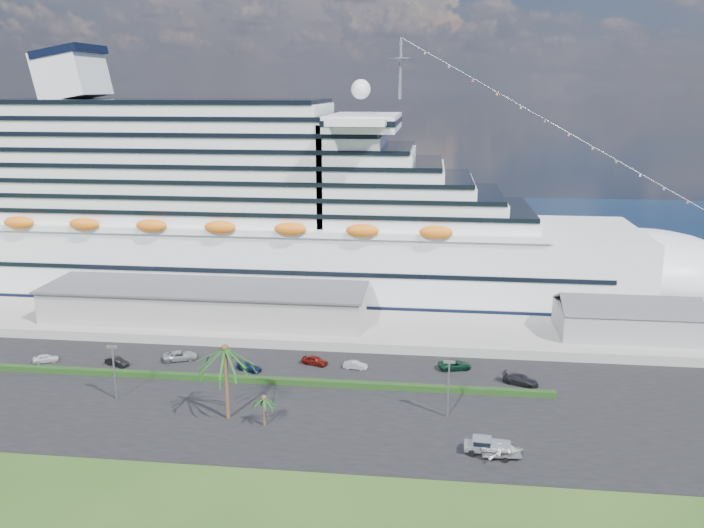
# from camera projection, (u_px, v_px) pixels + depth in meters

# --- Properties ---
(ground) EXTENTS (420.00, 420.00, 0.00)m
(ground) POSITION_uv_depth(u_px,v_px,m) (294.00, 437.00, 89.48)
(ground) COLOR #244818
(ground) RESTS_ON ground
(asphalt_lot) EXTENTS (140.00, 38.00, 0.12)m
(asphalt_lot) POSITION_uv_depth(u_px,v_px,m) (309.00, 400.00, 100.05)
(asphalt_lot) COLOR black
(asphalt_lot) RESTS_ON ground
(wharf) EXTENTS (240.00, 20.00, 1.80)m
(wharf) POSITION_uv_depth(u_px,v_px,m) (336.00, 328.00, 127.74)
(wharf) COLOR gray
(wharf) RESTS_ON ground
(water) EXTENTS (420.00, 160.00, 0.02)m
(water) POSITION_uv_depth(u_px,v_px,m) (376.00, 234.00, 214.54)
(water) COLOR black
(water) RESTS_ON ground
(cruise_ship) EXTENTS (191.00, 38.00, 54.00)m
(cruise_ship) POSITION_uv_depth(u_px,v_px,m) (253.00, 218.00, 149.31)
(cruise_ship) COLOR silver
(cruise_ship) RESTS_ON ground
(terminal_building) EXTENTS (61.00, 15.00, 6.30)m
(terminal_building) POSITION_uv_depth(u_px,v_px,m) (205.00, 302.00, 129.52)
(terminal_building) COLOR gray
(terminal_building) RESTS_ON wharf
(port_shed) EXTENTS (24.00, 12.31, 7.37)m
(port_shed) POSITION_uv_depth(u_px,v_px,m) (627.00, 321.00, 121.05)
(port_shed) COLOR gray
(port_shed) RESTS_ON wharf
(hedge) EXTENTS (88.00, 1.10, 0.90)m
(hedge) POSITION_uv_depth(u_px,v_px,m) (263.00, 380.00, 105.63)
(hedge) COLOR black
(hedge) RESTS_ON asphalt_lot
(lamp_post_left) EXTENTS (1.60, 0.35, 8.27)m
(lamp_post_left) POSITION_uv_depth(u_px,v_px,m) (114.00, 366.00, 98.98)
(lamp_post_left) COLOR gray
(lamp_post_left) RESTS_ON asphalt_lot
(lamp_post_right) EXTENTS (1.60, 0.35, 8.27)m
(lamp_post_right) POSITION_uv_depth(u_px,v_px,m) (449.00, 382.00, 93.61)
(lamp_post_right) COLOR gray
(lamp_post_right) RESTS_ON asphalt_lot
(palm_tall) EXTENTS (8.82, 8.82, 11.13)m
(palm_tall) POSITION_uv_depth(u_px,v_px,m) (225.00, 357.00, 92.16)
(palm_tall) COLOR #47301E
(palm_tall) RESTS_ON ground
(palm_short) EXTENTS (3.53, 3.53, 4.56)m
(palm_short) POSITION_uv_depth(u_px,v_px,m) (264.00, 401.00, 91.48)
(palm_short) COLOR #47301E
(palm_short) RESTS_ON ground
(parked_car_0) EXTENTS (4.29, 3.04, 1.36)m
(parked_car_0) POSITION_uv_depth(u_px,v_px,m) (46.00, 358.00, 113.54)
(parked_car_0) COLOR silver
(parked_car_0) RESTS_ON asphalt_lot
(parked_car_1) EXTENTS (4.43, 2.90, 1.38)m
(parked_car_1) POSITION_uv_depth(u_px,v_px,m) (117.00, 362.00, 112.15)
(parked_car_1) COLOR black
(parked_car_1) RESTS_ON asphalt_lot
(parked_car_2) EXTENTS (6.06, 4.40, 1.53)m
(parked_car_2) POSITION_uv_depth(u_px,v_px,m) (180.00, 356.00, 114.44)
(parked_car_2) COLOR #979A9F
(parked_car_2) RESTS_ON asphalt_lot
(parked_car_3) EXTENTS (4.68, 3.34, 1.26)m
(parked_car_3) POSITION_uv_depth(u_px,v_px,m) (249.00, 367.00, 110.20)
(parked_car_3) COLOR #11193B
(parked_car_3) RESTS_ON asphalt_lot
(parked_car_4) EXTENTS (4.68, 2.96, 1.48)m
(parked_car_4) POSITION_uv_depth(u_px,v_px,m) (315.00, 360.00, 112.53)
(parked_car_4) COLOR #5E100C
(parked_car_4) RESTS_ON asphalt_lot
(parked_car_5) EXTENTS (3.98, 1.76, 1.27)m
(parked_car_5) POSITION_uv_depth(u_px,v_px,m) (355.00, 365.00, 110.86)
(parked_car_5) COLOR #A0A1A7
(parked_car_5) RESTS_ON asphalt_lot
(parked_car_6) EXTENTS (5.74, 3.63, 1.48)m
(parked_car_6) POSITION_uv_depth(u_px,v_px,m) (455.00, 365.00, 110.74)
(parked_car_6) COLOR black
(parked_car_6) RESTS_ON asphalt_lot
(parked_car_7) EXTENTS (5.90, 4.22, 1.59)m
(parked_car_7) POSITION_uv_depth(u_px,v_px,m) (521.00, 380.00, 105.00)
(parked_car_7) COLOR black
(parked_car_7) RESTS_ON asphalt_lot
(pickup_truck) EXTENTS (5.86, 2.53, 2.02)m
(pickup_truck) POSITION_uv_depth(u_px,v_px,m) (487.00, 445.00, 85.09)
(pickup_truck) COLOR black
(pickup_truck) RESTS_ON asphalt_lot
(boat_trailer) EXTENTS (6.08, 4.09, 1.73)m
(boat_trailer) POSITION_uv_depth(u_px,v_px,m) (502.00, 450.00, 83.87)
(boat_trailer) COLOR gray
(boat_trailer) RESTS_ON asphalt_lot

